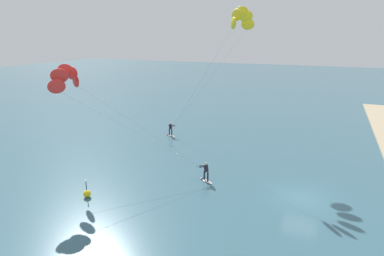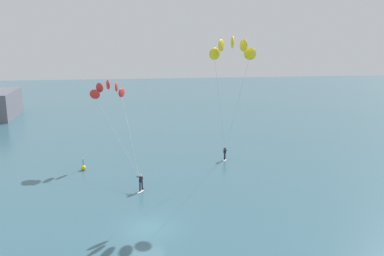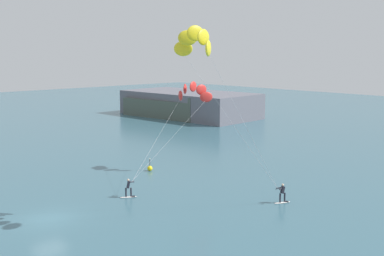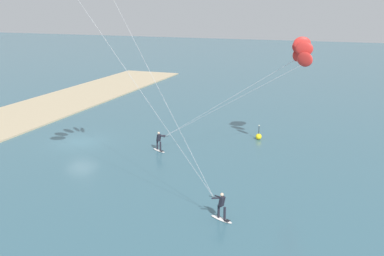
# 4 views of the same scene
# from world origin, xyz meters

# --- Properties ---
(ground_plane) EXTENTS (240.00, 240.00, 0.00)m
(ground_plane) POSITION_xyz_m (0.00, 0.00, 0.00)
(ground_plane) COLOR #386070
(kitesurfer_nearshore) EXTENTS (6.00, 12.76, 9.56)m
(kitesurfer_nearshore) POSITION_xyz_m (-3.39, 17.98, 8.08)
(kitesurfer_nearshore) COLOR white
(kitesurfer_nearshore) RESTS_ON ground
(kitesurfer_mid_water) EXTENTS (4.34, 10.38, 14.43)m
(kitesurfer_mid_water) POSITION_xyz_m (8.40, 7.99, 12.69)
(kitesurfer_mid_water) COLOR white
(kitesurfer_mid_water) RESTS_ON ground
(marker_buoy) EXTENTS (0.56, 0.56, 1.38)m
(marker_buoy) POSITION_xyz_m (-6.42, 14.86, 0.30)
(marker_buoy) COLOR yellow
(marker_buoy) RESTS_ON ground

